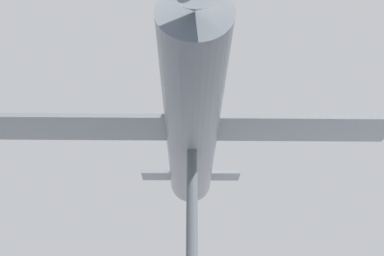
{
  "coord_description": "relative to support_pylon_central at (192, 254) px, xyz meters",
  "views": [
    {
      "loc": [
        -1.71,
        12.85,
        1.34
      ],
      "look_at": [
        0.0,
        0.0,
        8.6
      ],
      "focal_mm": 35.0,
      "sensor_mm": 36.0,
      "label": 1
    }
  ],
  "objects": [
    {
      "name": "support_pylon_central",
      "position": [
        0.0,
        0.0,
        0.0
      ],
      "size": [
        0.41,
        0.41,
        7.55
      ],
      "color": "slate",
      "rests_on": "ground_plane"
    },
    {
      "name": "suspended_airplane",
      "position": [
        -0.03,
        0.19,
        4.83
      ],
      "size": [
        16.03,
        13.52,
        3.4
      ],
      "rotation": [
        0.0,
        0.0,
        0.14
      ],
      "color": "#93999E",
      "rests_on": "support_pylon_central"
    }
  ]
}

